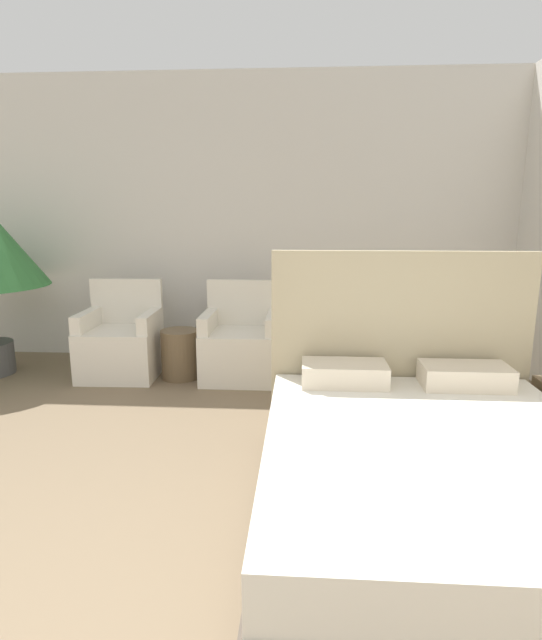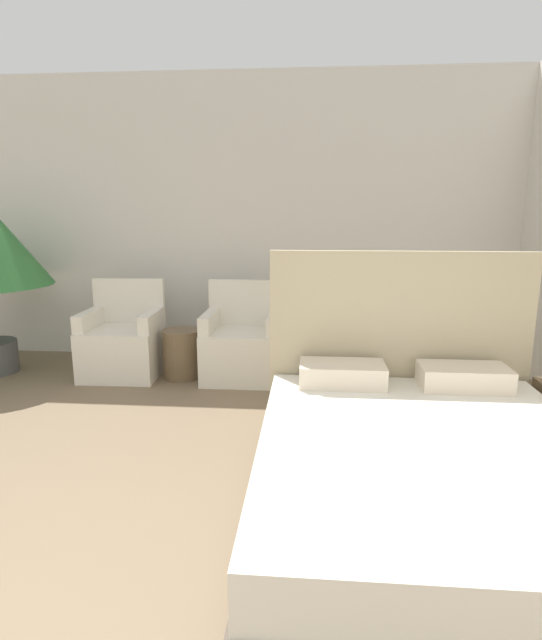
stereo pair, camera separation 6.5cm
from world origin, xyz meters
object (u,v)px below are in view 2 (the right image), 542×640
at_px(armchair_near_window_left, 123,346).
at_px(armchair_near_window_right, 242,348).
at_px(bed, 423,469).
at_px(side_table, 182,354).

bearing_deg(armchair_near_window_left, armchair_near_window_right, -1.49).
bearing_deg(bed, side_table, 130.55).
bearing_deg(bed, armchair_near_window_left, 138.30).
bearing_deg(side_table, armchair_near_window_left, 178.64).
relative_size(bed, side_table, 4.36).
xyz_separation_m(armchair_near_window_left, armchair_near_window_right, (1.15, 0.00, 0.00)).
xyz_separation_m(bed, side_table, (-1.79, 2.10, -0.04)).
relative_size(bed, armchair_near_window_left, 2.22).
height_order(armchair_near_window_left, side_table, armchair_near_window_left).
distance_m(bed, armchair_near_window_right, 2.44).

